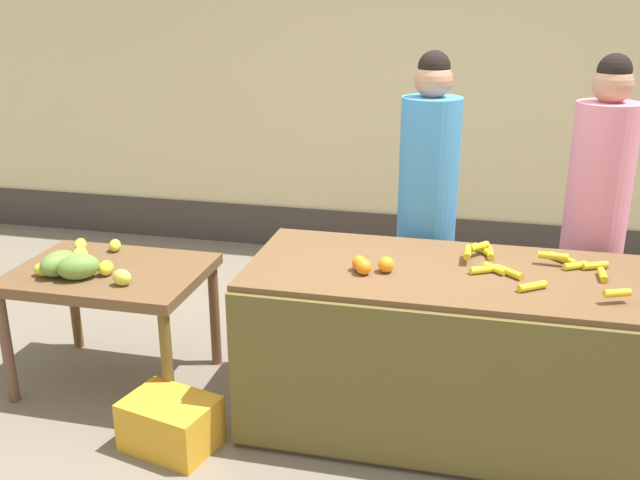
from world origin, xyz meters
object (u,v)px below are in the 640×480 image
vendor_woman_pink_shirt (594,223)px  produce_sack (286,291)px  vendor_woman_blue_shirt (427,213)px  produce_crate (171,423)px

vendor_woman_pink_shirt → produce_sack: 1.95m
vendor_woman_blue_shirt → vendor_woman_pink_shirt: vendor_woman_blue_shirt is taller
vendor_woman_blue_shirt → produce_crate: size_ratio=4.24×
vendor_woman_pink_shirt → produce_sack: vendor_woman_pink_shirt is taller
vendor_woman_pink_shirt → produce_sack: bearing=176.1°
vendor_woman_pink_shirt → produce_crate: (-2.04, -1.24, -0.81)m
vendor_woman_blue_shirt → produce_crate: (-1.12, -1.21, -0.81)m
vendor_woman_blue_shirt → vendor_woman_pink_shirt: size_ratio=1.00×
vendor_woman_blue_shirt → produce_sack: vendor_woman_blue_shirt is taller
vendor_woman_blue_shirt → produce_sack: size_ratio=3.17×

